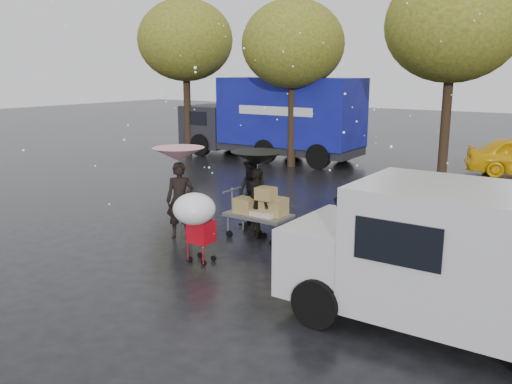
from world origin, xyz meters
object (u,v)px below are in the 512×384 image
Objects in this scene: person_black at (257,203)px; white_van at (462,259)px; person_pink at (180,200)px; blue_truck at (274,119)px; vendor_cart at (261,208)px; shopping_cart at (195,213)px.

white_van is at bearing -175.88° from person_black.
person_black is at bearing 5.35° from person_pink.
person_pink is at bearing -68.02° from blue_truck.
person_pink is at bearing -149.38° from vendor_cart.
person_pink is 1.16× the size of vendor_cart.
shopping_cart is at bearing 118.62° from person_black.
person_pink is 0.21× the size of blue_truck.
person_black is (1.44, 1.04, -0.07)m from person_pink.
vendor_cart is 11.67m from blue_truck.
white_van reaches higher than vendor_cart.
vendor_cart is 1.04× the size of shopping_cart.
person_pink is 11.79m from blue_truck.
person_black is 2.21m from shopping_cart.
person_black is 0.33× the size of white_van.
shopping_cart is at bearing 178.99° from white_van.
white_van is (5.09, -2.29, 0.34)m from person_black.
shopping_cart is at bearing -68.85° from person_pink.
person_pink is at bearing 141.55° from shopping_cart.
person_pink is 0.36× the size of white_van.
blue_truck is at bearing 115.91° from shopping_cart.
vendor_cart is 5.42m from white_van.
person_pink is 1.21× the size of shopping_cart.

